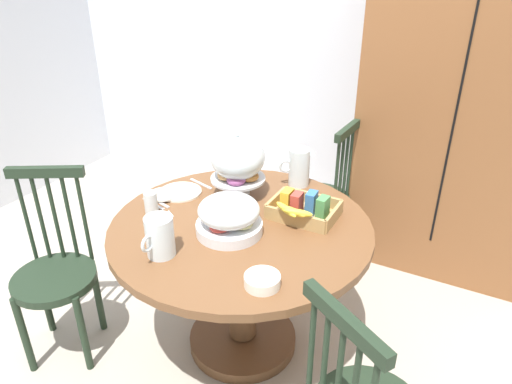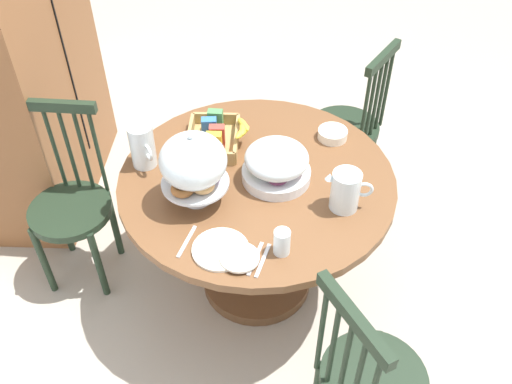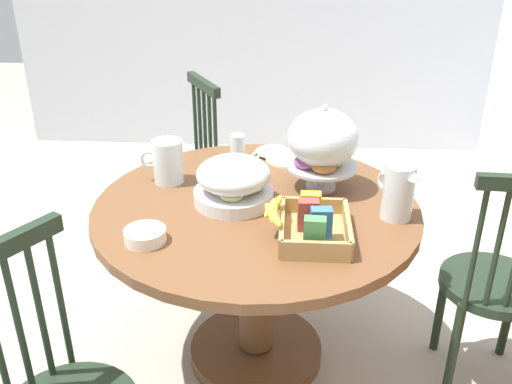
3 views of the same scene
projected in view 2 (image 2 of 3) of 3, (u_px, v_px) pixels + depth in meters
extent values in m
plane|color=#A89E8E|center=(293.00, 289.00, 2.90)|extent=(10.00, 10.00, 0.00)
cube|color=brown|center=(10.00, 46.00, 2.87)|extent=(1.10, 0.56, 1.90)
cube|color=black|center=(59.00, 30.00, 2.80)|extent=(0.01, 0.01, 1.52)
cylinder|color=brown|center=(257.00, 180.00, 2.45)|extent=(1.22, 1.22, 0.04)
cylinder|color=brown|center=(257.00, 232.00, 2.67)|extent=(0.14, 0.14, 0.63)
cylinder|color=brown|center=(257.00, 278.00, 2.92)|extent=(0.56, 0.56, 0.06)
cylinder|color=#1E2D1E|center=(344.00, 128.00, 3.19)|extent=(0.40, 0.40, 0.04)
cylinder|color=#1E2D1E|center=(330.00, 138.00, 3.48)|extent=(0.04, 0.04, 0.45)
cylinder|color=#1E2D1E|center=(308.00, 162.00, 3.31)|extent=(0.04, 0.04, 0.45)
cylinder|color=#1E2D1E|center=(371.00, 154.00, 3.37)|extent=(0.04, 0.04, 0.45)
cylinder|color=#1E2D1E|center=(351.00, 179.00, 3.20)|extent=(0.04, 0.04, 0.45)
cylinder|color=#1E2D1E|center=(387.00, 89.00, 3.04)|extent=(0.02, 0.02, 0.48)
cylinder|color=#1E2D1E|center=(381.00, 95.00, 3.00)|extent=(0.02, 0.02, 0.48)
cylinder|color=#1E2D1E|center=(376.00, 101.00, 2.96)|extent=(0.02, 0.02, 0.48)
cylinder|color=#1E2D1E|center=(370.00, 107.00, 2.91)|extent=(0.02, 0.02, 0.48)
cylinder|color=#1E2D1E|center=(364.00, 114.00, 2.87)|extent=(0.02, 0.02, 0.48)
cube|color=#1E2D1E|center=(383.00, 57.00, 2.78)|extent=(0.33, 0.22, 0.05)
cylinder|color=#1E2D1E|center=(70.00, 211.00, 2.69)|extent=(0.40, 0.40, 0.04)
cylinder|color=#1E2D1E|center=(44.00, 261.00, 2.75)|extent=(0.04, 0.04, 0.45)
cylinder|color=#1E2D1E|center=(99.00, 265.00, 2.73)|extent=(0.04, 0.04, 0.45)
cylinder|color=#1E2D1E|center=(63.00, 221.00, 2.95)|extent=(0.04, 0.04, 0.45)
cylinder|color=#1E2D1E|center=(114.00, 224.00, 2.93)|extent=(0.04, 0.04, 0.45)
cylinder|color=#1E2D1E|center=(41.00, 150.00, 2.65)|extent=(0.02, 0.02, 0.48)
cylinder|color=#1E2D1E|center=(56.00, 151.00, 2.65)|extent=(0.02, 0.02, 0.48)
cylinder|color=#1E2D1E|center=(70.00, 152.00, 2.64)|extent=(0.02, 0.02, 0.48)
cylinder|color=#1E2D1E|center=(84.00, 152.00, 2.64)|extent=(0.02, 0.02, 0.48)
cylinder|color=#1E2D1E|center=(98.00, 153.00, 2.63)|extent=(0.02, 0.02, 0.48)
cube|color=#1E2D1E|center=(56.00, 106.00, 2.46)|extent=(0.05, 0.36, 0.05)
cylinder|color=#1E2D1E|center=(373.00, 379.00, 2.04)|extent=(0.40, 0.40, 0.04)
cylinder|color=#1E2D1E|center=(372.00, 364.00, 2.33)|extent=(0.04, 0.04, 0.45)
cylinder|color=#1E2D1E|center=(357.00, 381.00, 1.78)|extent=(0.02, 0.02, 0.48)
cylinder|color=#1E2D1E|center=(345.00, 364.00, 1.82)|extent=(0.02, 0.02, 0.48)
cylinder|color=#1E2D1E|center=(333.00, 347.00, 1.87)|extent=(0.02, 0.02, 0.48)
cylinder|color=#1E2D1E|center=(321.00, 331.00, 1.91)|extent=(0.02, 0.02, 0.48)
cube|color=#1E2D1E|center=(354.00, 318.00, 1.65)|extent=(0.33, 0.21, 0.05)
cylinder|color=silver|center=(197.00, 198.00, 2.32)|extent=(0.12, 0.12, 0.02)
cylinder|color=silver|center=(196.00, 192.00, 2.29)|extent=(0.03, 0.03, 0.09)
cylinder|color=silver|center=(195.00, 182.00, 2.26)|extent=(0.28, 0.28, 0.01)
torus|color=#B27033|center=(196.00, 168.00, 2.29)|extent=(0.10, 0.10, 0.03)
torus|color=#D19347|center=(186.00, 177.00, 2.25)|extent=(0.10, 0.10, 0.03)
torus|color=#935628|center=(183.00, 189.00, 2.20)|extent=(0.10, 0.10, 0.03)
torus|color=tan|center=(203.00, 185.00, 2.21)|extent=(0.10, 0.10, 0.03)
torus|color=#994C84|center=(211.00, 174.00, 2.26)|extent=(0.10, 0.10, 0.03)
ellipsoid|color=silver|center=(193.00, 161.00, 2.18)|extent=(0.27, 0.27, 0.22)
sphere|color=silver|center=(191.00, 136.00, 2.10)|extent=(0.02, 0.02, 0.02)
cylinder|color=silver|center=(276.00, 174.00, 2.41)|extent=(0.30, 0.30, 0.05)
ellipsoid|color=beige|center=(276.00, 158.00, 2.43)|extent=(0.09, 0.09, 0.03)
ellipsoid|color=#8CBF59|center=(261.00, 168.00, 2.38)|extent=(0.09, 0.09, 0.03)
ellipsoid|color=#6B2D4C|center=(278.00, 178.00, 2.33)|extent=(0.09, 0.09, 0.03)
ellipsoid|color=#CC3D33|center=(292.00, 169.00, 2.37)|extent=(0.09, 0.09, 0.03)
ellipsoid|color=silver|center=(277.00, 158.00, 2.34)|extent=(0.28, 0.28, 0.13)
cylinder|color=silver|center=(345.00, 191.00, 2.23)|extent=(0.12, 0.12, 0.18)
cylinder|color=orange|center=(345.00, 195.00, 2.25)|extent=(0.11, 0.11, 0.12)
cone|color=silver|center=(330.00, 176.00, 2.19)|extent=(0.04, 0.04, 0.03)
torus|color=silver|center=(364.00, 190.00, 2.23)|extent=(0.01, 0.07, 0.07)
cylinder|color=silver|center=(142.00, 146.00, 2.43)|extent=(0.11, 0.11, 0.20)
cylinder|color=white|center=(143.00, 151.00, 2.45)|extent=(0.10, 0.10, 0.14)
cone|color=silver|center=(134.00, 122.00, 2.41)|extent=(0.05, 0.05, 0.03)
torus|color=silver|center=(148.00, 153.00, 2.38)|extent=(0.07, 0.05, 0.07)
cube|color=tan|center=(213.00, 143.00, 2.60)|extent=(0.30, 0.22, 0.01)
cube|color=tan|center=(237.00, 139.00, 2.58)|extent=(0.30, 0.02, 0.07)
cube|color=tan|center=(190.00, 138.00, 2.58)|extent=(0.30, 0.02, 0.07)
cube|color=tan|center=(210.00, 158.00, 2.47)|extent=(0.02, 0.22, 0.07)
cube|color=tan|center=(216.00, 119.00, 2.69)|extent=(0.02, 0.22, 0.07)
cube|color=gold|center=(214.00, 144.00, 2.50)|extent=(0.04, 0.07, 0.11)
cube|color=#B23D33|center=(217.00, 136.00, 2.54)|extent=(0.05, 0.07, 0.11)
cube|color=#336BAD|center=(209.00, 129.00, 2.58)|extent=(0.05, 0.07, 0.11)
cube|color=#47894C|center=(216.00, 121.00, 2.63)|extent=(0.05, 0.07, 0.11)
ellipsoid|color=yellow|center=(243.00, 132.00, 2.51)|extent=(0.14, 0.08, 0.05)
ellipsoid|color=yellow|center=(243.00, 128.00, 2.53)|extent=(0.13, 0.03, 0.05)
ellipsoid|color=yellow|center=(243.00, 124.00, 2.56)|extent=(0.14, 0.08, 0.05)
cylinder|color=white|center=(220.00, 249.00, 2.11)|extent=(0.22, 0.22, 0.01)
cylinder|color=white|center=(240.00, 257.00, 2.07)|extent=(0.15, 0.15, 0.01)
cylinder|color=white|center=(333.00, 134.00, 2.62)|extent=(0.14, 0.14, 0.04)
cylinder|color=silver|center=(282.00, 242.00, 2.08)|extent=(0.06, 0.06, 0.11)
cube|color=silver|center=(255.00, 259.00, 2.08)|extent=(0.17, 0.06, 0.01)
cube|color=silver|center=(263.00, 260.00, 2.08)|extent=(0.17, 0.06, 0.01)
cube|color=silver|center=(187.00, 241.00, 2.15)|extent=(0.17, 0.06, 0.01)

